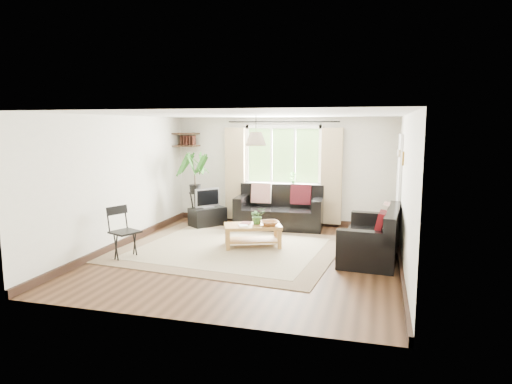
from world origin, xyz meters
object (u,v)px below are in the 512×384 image
(sofa_back, at_px, (279,208))
(coffee_table, at_px, (253,236))
(folding_chair, at_px, (125,233))
(sofa_right, at_px, (371,234))
(tv_stand, at_px, (208,217))
(palm_stand, at_px, (195,190))

(sofa_back, xyz_separation_m, coffee_table, (-0.13, -1.68, -0.23))
(sofa_back, relative_size, folding_chair, 2.14)
(sofa_right, bearing_deg, coffee_table, -89.20)
(tv_stand, distance_m, folding_chair, 2.74)
(coffee_table, bearing_deg, folding_chair, -146.28)
(sofa_back, height_order, coffee_table, sofa_back)
(coffee_table, distance_m, folding_chair, 2.26)
(sofa_back, bearing_deg, folding_chair, -127.62)
(sofa_back, xyz_separation_m, tv_stand, (-1.58, -0.23, -0.23))
(palm_stand, bearing_deg, folding_chair, -93.89)
(sofa_right, bearing_deg, sofa_back, -128.02)
(palm_stand, bearing_deg, sofa_right, -21.65)
(coffee_table, height_order, tv_stand, coffee_table)
(sofa_back, height_order, sofa_right, sofa_back)
(sofa_back, xyz_separation_m, sofa_right, (1.97, -1.83, -0.03))
(coffee_table, relative_size, tv_stand, 1.34)
(coffee_table, distance_m, palm_stand, 2.26)
(sofa_right, xyz_separation_m, coffee_table, (-2.11, 0.15, -0.20))
(sofa_right, bearing_deg, folding_chair, -69.72)
(sofa_back, relative_size, palm_stand, 1.14)
(tv_stand, bearing_deg, coffee_table, -96.87)
(sofa_right, relative_size, folding_chair, 2.00)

